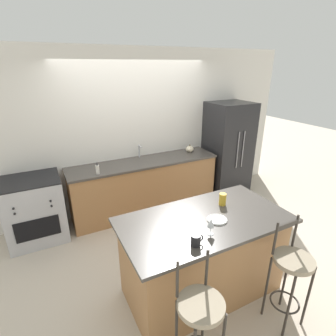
{
  "coord_description": "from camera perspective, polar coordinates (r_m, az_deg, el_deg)",
  "views": [
    {
      "loc": [
        -1.51,
        -3.5,
        2.43
      ],
      "look_at": [
        -0.05,
        -0.62,
        1.15
      ],
      "focal_mm": 28.0,
      "sensor_mm": 36.0,
      "label": 1
    }
  ],
  "objects": [
    {
      "name": "bar_stool_far",
      "position": [
        2.89,
        25.13,
        -19.56
      ],
      "size": [
        0.37,
        0.37,
        1.12
      ],
      "color": "#332D28",
      "rests_on": "ground_plane"
    },
    {
      "name": "coffee_mug",
      "position": [
        2.38,
        6.09,
        -15.33
      ],
      "size": [
        0.12,
        0.09,
        0.1
      ],
      "color": "#232326",
      "rests_on": "kitchen_island"
    },
    {
      "name": "soap_bottle",
      "position": [
        3.98,
        -15.09,
        -0.3
      ],
      "size": [
        0.06,
        0.06,
        0.17
      ],
      "color": "silver",
      "rests_on": "back_counter"
    },
    {
      "name": "sink_faucet",
      "position": [
        4.54,
        -6.25,
        3.97
      ],
      "size": [
        0.02,
        0.13,
        0.22
      ],
      "color": "#ADAFB5",
      "rests_on": "back_counter"
    },
    {
      "name": "kitchen_island",
      "position": [
        3.05,
        7.62,
        -18.37
      ],
      "size": [
        1.77,
        0.94,
        0.95
      ],
      "color": "#A87547",
      "rests_on": "ground_plane"
    },
    {
      "name": "ground_plane",
      "position": [
        4.52,
        -3.09,
        -10.9
      ],
      "size": [
        18.0,
        18.0,
        0.0
      ],
      "primitive_type": "plane",
      "color": "beige"
    },
    {
      "name": "bar_stool_near",
      "position": [
        2.33,
        6.89,
        -29.43
      ],
      "size": [
        0.37,
        0.37,
        1.12
      ],
      "color": "#332D28",
      "rests_on": "ground_plane"
    },
    {
      "name": "pumpkin_decoration",
      "position": [
        4.85,
        4.74,
        4.16
      ],
      "size": [
        0.14,
        0.14,
        0.14
      ],
      "color": "beige",
      "rests_on": "back_counter"
    },
    {
      "name": "refrigerator",
      "position": [
        5.22,
        12.76,
        4.01
      ],
      "size": [
        0.78,
        0.72,
        1.79
      ],
      "color": "#232326",
      "rests_on": "ground_plane"
    },
    {
      "name": "wine_glass",
      "position": [
        2.49,
        9.32,
        -11.74
      ],
      "size": [
        0.07,
        0.07,
        0.17
      ],
      "color": "white",
      "rests_on": "kitchen_island"
    },
    {
      "name": "tumbler_cup",
      "position": [
        3.03,
        11.8,
        -6.67
      ],
      "size": [
        0.08,
        0.08,
        0.14
      ],
      "color": "gold",
      "rests_on": "kitchen_island"
    },
    {
      "name": "oven_range",
      "position": [
        4.29,
        -26.93,
        -8.03
      ],
      "size": [
        0.78,
        0.71,
        0.95
      ],
      "color": "#B7B7BC",
      "rests_on": "ground_plane"
    },
    {
      "name": "back_counter",
      "position": [
        4.59,
        -5.07,
        -3.8
      ],
      "size": [
        2.53,
        0.66,
        0.92
      ],
      "color": "#A87547",
      "rests_on": "ground_plane"
    },
    {
      "name": "wall_back",
      "position": [
        4.57,
        -6.93,
        7.83
      ],
      "size": [
        6.0,
        0.07,
        2.7
      ],
      "color": "silver",
      "rests_on": "ground_plane"
    },
    {
      "name": "dinner_plate",
      "position": [
        2.76,
        10.62,
        -10.95
      ],
      "size": [
        0.21,
        0.21,
        0.02
      ],
      "color": "white",
      "rests_on": "kitchen_island"
    }
  ]
}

